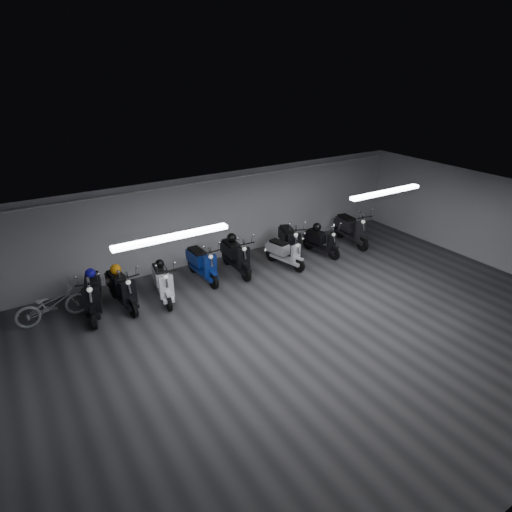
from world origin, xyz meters
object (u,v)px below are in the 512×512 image
scooter_0 (92,289)px  helmet_1 (317,227)px  scooter_9 (352,224)px  helmet_4 (116,269)px  helmet_0 (232,238)px  helmet_2 (90,273)px  scooter_7 (290,236)px  scooter_4 (202,258)px  scooter_1 (121,283)px  scooter_5 (236,251)px  scooter_2 (163,277)px  scooter_6 (285,248)px  bicycle (51,301)px  scooter_8 (322,237)px  helmet_3 (160,264)px

scooter_0 → helmet_1: size_ratio=6.97×
scooter_9 → helmet_1: (-1.51, 0.07, 0.17)m
helmet_4 → helmet_0: bearing=3.7°
helmet_1 → helmet_2: (-7.18, 0.17, 0.13)m
scooter_7 → scooter_4: bearing=-161.9°
scooter_1 → scooter_5: size_ratio=0.96×
scooter_5 → scooter_9: (4.53, -0.17, 0.02)m
scooter_0 → helmet_1: 7.25m
scooter_9 → scooter_2: bearing=-171.4°
scooter_6 → helmet_4: 5.08m
bicycle → helmet_1: bearing=-94.3°
scooter_1 → scooter_2: size_ratio=1.02×
scooter_2 → bicycle: size_ratio=1.07×
scooter_1 → helmet_0: (3.52, 0.48, 0.35)m
scooter_7 → scooter_9: (2.49, -0.22, 0.01)m
helmet_0 → bicycle: bearing=-177.6°
scooter_7 → helmet_0: (-2.03, 0.22, 0.31)m
scooter_8 → helmet_0: 3.13m
scooter_2 → scooter_8: size_ratio=1.10×
scooter_5 → scooter_0: bearing=-174.5°
helmet_3 → helmet_4: 1.13m
scooter_2 → scooter_8: (5.52, 0.07, -0.06)m
scooter_1 → helmet_0: bearing=1.6°
scooter_1 → helmet_1: size_ratio=6.57×
scooter_6 → scooter_7: size_ratio=0.85×
helmet_1 → helmet_3: helmet_3 is taller
scooter_9 → scooter_0: bearing=-173.2°
scooter_5 → helmet_2: (-4.16, 0.07, 0.31)m
scooter_2 → scooter_9: (6.99, 0.23, 0.06)m
scooter_5 → scooter_7: scooter_7 is taller
helmet_0 → scooter_8: bearing=-11.1°
scooter_4 → scooter_7: (3.12, -0.01, 0.03)m
helmet_0 → scooter_2: bearing=-164.8°
scooter_6 → helmet_3: (-3.93, 0.29, 0.34)m
scooter_9 → helmet_0: bearing=-178.9°
scooter_6 → helmet_2: bearing=161.2°
scooter_7 → scooter_9: scooter_9 is taller
scooter_6 → helmet_1: bearing=-0.8°
scooter_2 → scooter_1: bearing=179.0°
bicycle → helmet_3: size_ratio=7.22×
helmet_0 → helmet_3: size_ratio=1.23×
helmet_1 → helmet_4: (-6.56, 0.14, 0.09)m
scooter_0 → helmet_0: (4.24, 0.46, 0.31)m
helmet_0 → helmet_4: bearing=-176.3°
scooter_1 → bicycle: bearing=164.6°
scooter_4 → scooter_5: bearing=-6.1°
scooter_4 → scooter_2: bearing=-163.9°
scooter_1 → scooter_6: (5.01, -0.23, -0.07)m
scooter_0 → scooter_1: bearing=12.3°
scooter_6 → scooter_9: (3.02, 0.27, 0.12)m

